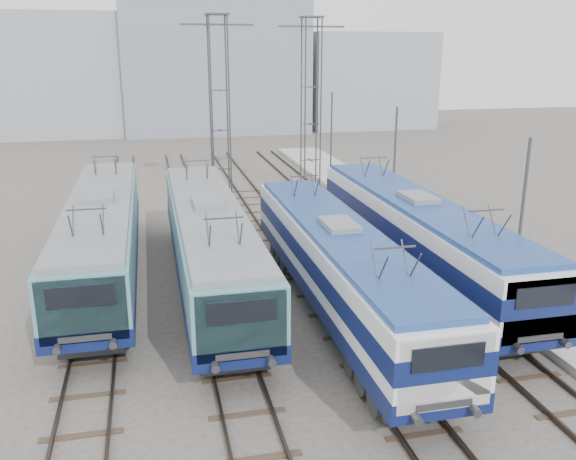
# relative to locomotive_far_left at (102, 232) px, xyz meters

# --- Properties ---
(ground) EXTENTS (160.00, 160.00, 0.00)m
(ground) POSITION_rel_locomotive_far_left_xyz_m (6.75, -9.69, -2.28)
(ground) COLOR #514C47
(platform) EXTENTS (4.00, 70.00, 0.30)m
(platform) POSITION_rel_locomotive_far_left_xyz_m (16.95, -1.69, -2.13)
(platform) COLOR #9E9E99
(platform) RESTS_ON ground
(locomotive_far_left) EXTENTS (2.90, 18.34, 3.45)m
(locomotive_far_left) POSITION_rel_locomotive_far_left_xyz_m (0.00, 0.00, 0.00)
(locomotive_far_left) COLOR #0C1649
(locomotive_far_left) RESTS_ON ground
(locomotive_center_left) EXTENTS (2.89, 18.25, 3.44)m
(locomotive_center_left) POSITION_rel_locomotive_far_left_xyz_m (4.50, -2.15, -0.01)
(locomotive_center_left) COLOR #0C1649
(locomotive_center_left) RESTS_ON ground
(locomotive_center_right) EXTENTS (2.79, 17.62, 3.31)m
(locomotive_center_right) POSITION_rel_locomotive_far_left_xyz_m (9.00, -5.98, -0.03)
(locomotive_center_right) COLOR #0C1649
(locomotive_center_right) RESTS_ON ground
(locomotive_far_right) EXTENTS (2.88, 18.19, 3.42)m
(locomotive_far_right) POSITION_rel_locomotive_far_left_xyz_m (13.50, -3.06, 0.04)
(locomotive_far_right) COLOR #0C1649
(locomotive_far_right) RESTS_ON ground
(catenary_tower_west) EXTENTS (4.50, 1.20, 12.00)m
(catenary_tower_west) POSITION_rel_locomotive_far_left_xyz_m (6.75, 12.31, 4.36)
(catenary_tower_west) COLOR #3F4247
(catenary_tower_west) RESTS_ON ground
(catenary_tower_east) EXTENTS (4.50, 1.20, 12.00)m
(catenary_tower_east) POSITION_rel_locomotive_far_left_xyz_m (13.25, 14.31, 4.36)
(catenary_tower_east) COLOR #3F4247
(catenary_tower_east) RESTS_ON ground
(mast_front) EXTENTS (0.12, 0.12, 7.00)m
(mast_front) POSITION_rel_locomotive_far_left_xyz_m (15.35, -7.69, 1.22)
(mast_front) COLOR #3F4247
(mast_front) RESTS_ON ground
(mast_mid) EXTENTS (0.12, 0.12, 7.00)m
(mast_mid) POSITION_rel_locomotive_far_left_xyz_m (15.35, 4.31, 1.22)
(mast_mid) COLOR #3F4247
(mast_mid) RESTS_ON ground
(mast_rear) EXTENTS (0.12, 0.12, 7.00)m
(mast_rear) POSITION_rel_locomotive_far_left_xyz_m (15.35, 16.31, 1.22)
(mast_rear) COLOR #3F4247
(mast_rear) RESTS_ON ground
(building_west) EXTENTS (18.00, 12.00, 14.00)m
(building_west) POSITION_rel_locomotive_far_left_xyz_m (-7.25, 52.31, 4.72)
(building_west) COLOR #8E969F
(building_west) RESTS_ON ground
(building_center) EXTENTS (22.00, 14.00, 18.00)m
(building_center) POSITION_rel_locomotive_far_left_xyz_m (10.75, 52.31, 6.72)
(building_center) COLOR gray
(building_center) RESTS_ON ground
(building_east) EXTENTS (16.00, 12.00, 12.00)m
(building_east) POSITION_rel_locomotive_far_left_xyz_m (30.75, 52.31, 3.72)
(building_east) COLOR #8E969F
(building_east) RESTS_ON ground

